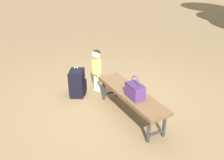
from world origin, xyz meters
TOP-DOWN VIEW (x-y plane):
  - ground_plane at (0.00, 0.00)m, footprint 40.00×40.00m
  - park_bench at (-0.50, 0.08)m, footprint 1.65×0.82m
  - handbag at (-0.66, 0.17)m, footprint 0.36×0.27m
  - child_standing at (0.57, -0.12)m, footprint 0.23×0.18m
  - backpack_large at (0.70, 0.27)m, footprint 0.43×0.43m

SIDE VIEW (x-z plane):
  - ground_plane at x=0.00m, z-range 0.00..0.00m
  - backpack_large at x=0.70m, z-range 0.00..0.59m
  - park_bench at x=-0.50m, z-range 0.17..0.62m
  - handbag at x=-0.66m, z-range 0.39..0.76m
  - child_standing at x=0.57m, z-range 0.14..1.01m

